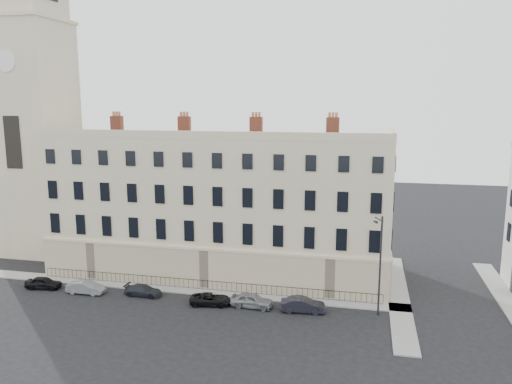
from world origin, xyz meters
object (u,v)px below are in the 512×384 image
(car_b, at_px, (86,287))
(car_f, at_px, (303,305))
(streetlamp, at_px, (380,262))
(car_a, at_px, (43,283))
(car_c, at_px, (143,290))
(car_e, at_px, (252,300))
(car_d, at_px, (211,299))

(car_b, bearing_deg, car_f, -90.28)
(streetlamp, bearing_deg, car_f, 164.83)
(car_a, distance_m, car_f, 26.24)
(car_a, relative_size, streetlamp, 0.40)
(car_c, relative_size, car_e, 0.94)
(car_f, bearing_deg, car_a, 84.45)
(car_c, relative_size, streetlamp, 0.41)
(car_a, relative_size, car_e, 0.90)
(car_a, distance_m, car_d, 17.70)
(car_b, distance_m, car_e, 16.69)
(car_e, distance_m, car_f, 4.68)
(car_c, height_order, car_e, car_e)
(car_e, bearing_deg, car_d, 96.66)
(car_a, xyz_separation_m, car_d, (17.70, -0.26, -0.07))
(car_c, distance_m, car_f, 15.60)
(car_c, xyz_separation_m, streetlamp, (22.12, 0.28, 4.41))
(car_c, bearing_deg, car_e, -90.17)
(car_a, relative_size, car_f, 0.89)
(car_c, distance_m, streetlamp, 22.56)
(car_d, xyz_separation_m, car_e, (3.86, 0.28, 0.13))
(car_b, bearing_deg, car_d, -91.02)
(car_d, distance_m, streetlamp, 15.73)
(car_c, height_order, car_f, car_f)
(car_d, bearing_deg, streetlamp, -94.91)
(car_a, bearing_deg, streetlamp, -96.00)
(car_a, height_order, car_b, car_b)
(car_b, relative_size, car_c, 1.02)
(streetlamp, bearing_deg, car_b, 160.61)
(car_e, xyz_separation_m, streetlamp, (11.21, 0.68, 4.28))
(car_b, xyz_separation_m, car_e, (16.69, 0.26, 0.05))
(car_a, bearing_deg, car_e, -97.17)
(car_f, relative_size, streetlamp, 0.45)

